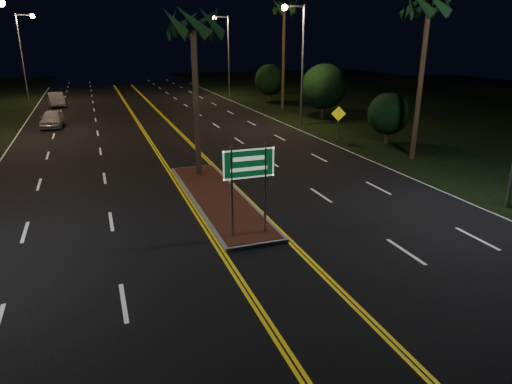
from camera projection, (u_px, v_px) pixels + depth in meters
name	position (u px, v px, depth m)	size (l,w,h in m)	color
ground	(280.00, 274.00, 13.58)	(120.00, 120.00, 0.00)	black
grass_right	(461.00, 108.00, 45.46)	(40.00, 110.00, 0.01)	black
median_island	(218.00, 198.00, 19.79)	(2.25, 10.25, 0.17)	gray
highway_sign	(249.00, 172.00, 15.29)	(1.80, 0.08, 3.20)	gray
streetlight_left_far	(24.00, 48.00, 47.54)	(1.91, 0.44, 9.00)	gray
streetlight_right_mid	(298.00, 51.00, 34.75)	(1.91, 0.44, 9.00)	gray
streetlight_right_far	(225.00, 47.00, 52.56)	(1.91, 0.44, 9.00)	gray
palm_median	(193.00, 24.00, 20.58)	(2.40, 2.40, 8.30)	#382819
palm_right_near	(429.00, 7.00, 23.84)	(2.40, 2.40, 9.30)	#382819
palm_right_far	(284.00, 9.00, 41.45)	(2.40, 2.40, 10.30)	#382819
shrub_near	(389.00, 114.00, 29.75)	(2.70, 2.70, 3.30)	#382819
shrub_mid	(324.00, 87.00, 38.56)	(3.78, 3.78, 4.62)	#382819
shrub_far	(270.00, 80.00, 49.31)	(3.24, 3.24, 3.96)	#382819
car_near	(52.00, 117.00, 35.62)	(1.98, 4.61, 1.54)	#B4B5BA
car_far	(56.00, 98.00, 46.49)	(1.99, 4.65, 1.55)	silver
warning_sign	(338.00, 119.00, 30.59)	(0.90, 0.43, 2.33)	gray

